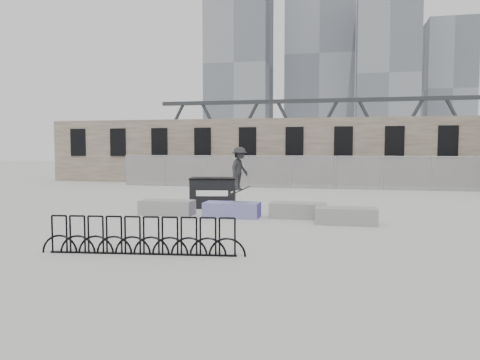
# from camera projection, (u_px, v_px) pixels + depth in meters

# --- Properties ---
(ground) EXTENTS (120.00, 120.00, 0.00)m
(ground) POSITION_uv_depth(u_px,v_px,m) (254.00, 218.00, 16.84)
(ground) COLOR #A3A39F
(ground) RESTS_ON ground
(stone_wall) EXTENTS (36.00, 2.58, 4.50)m
(stone_wall) POSITION_uv_depth(u_px,v_px,m) (296.00, 151.00, 32.52)
(stone_wall) COLOR #685A4D
(stone_wall) RESTS_ON ground
(chainlink_fence) EXTENTS (22.06, 0.06, 2.02)m
(chainlink_fence) POSITION_uv_depth(u_px,v_px,m) (290.00, 172.00, 28.96)
(chainlink_fence) COLOR gray
(chainlink_fence) RESTS_ON ground
(planter_far_left) EXTENTS (2.00, 0.90, 0.55)m
(planter_far_left) POSITION_uv_depth(u_px,v_px,m) (167.00, 207.00, 17.57)
(planter_far_left) COLOR gray
(planter_far_left) RESTS_ON ground
(planter_center_left) EXTENTS (2.00, 0.90, 0.55)m
(planter_center_left) POSITION_uv_depth(u_px,v_px,m) (232.00, 209.00, 16.91)
(planter_center_left) COLOR #4138A9
(planter_center_left) RESTS_ON ground
(planter_center_right) EXTENTS (2.00, 0.90, 0.55)m
(planter_center_right) POSITION_uv_depth(u_px,v_px,m) (298.00, 210.00, 16.74)
(planter_center_right) COLOR gray
(planter_center_right) RESTS_ON ground
(planter_offset) EXTENTS (2.00, 0.90, 0.55)m
(planter_offset) POSITION_uv_depth(u_px,v_px,m) (346.00, 215.00, 15.41)
(planter_offset) COLOR gray
(planter_offset) RESTS_ON ground
(dumpster) EXTENTS (2.10, 1.50, 1.26)m
(dumpster) POSITION_uv_depth(u_px,v_px,m) (213.00, 192.00, 19.68)
(dumpster) COLOR black
(dumpster) RESTS_ON ground
(bike_rack) EXTENTS (4.91, 0.64, 0.90)m
(bike_rack) POSITION_uv_depth(u_px,v_px,m) (142.00, 236.00, 11.01)
(bike_rack) COLOR black
(bike_rack) RESTS_ON ground
(skyline_towers) EXTENTS (58.00, 28.00, 48.00)m
(skyline_towers) POSITION_uv_depth(u_px,v_px,m) (324.00, 68.00, 107.10)
(skyline_towers) COLOR slate
(skyline_towers) RESTS_ON ground
(truss_bridge) EXTENTS (70.00, 3.00, 9.80)m
(truss_bridge) POSITION_uv_depth(u_px,v_px,m) (390.00, 136.00, 68.10)
(truss_bridge) COLOR #2D3033
(truss_bridge) RESTS_ON ground
(skateboarder) EXTENTS (0.82, 1.11, 1.75)m
(skateboarder) POSITION_uv_depth(u_px,v_px,m) (240.00, 169.00, 16.59)
(skateboarder) COLOR #252427
(skateboarder) RESTS_ON ground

